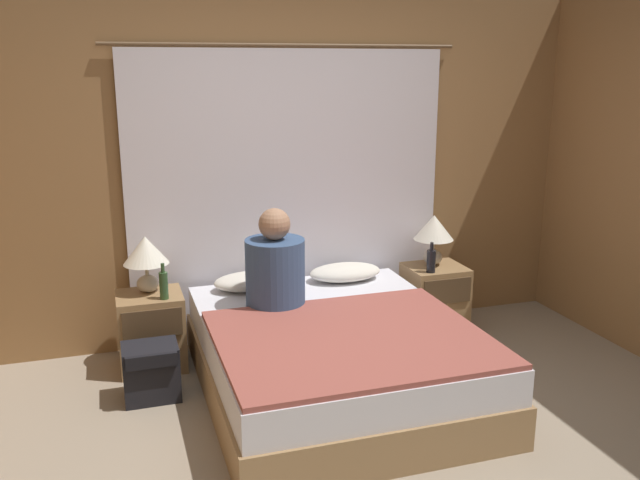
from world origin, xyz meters
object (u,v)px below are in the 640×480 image
(nightstand_left, at_px, (151,331))
(bed, at_px, (334,358))
(person_left_in_bed, at_px, (275,268))
(beer_bottle_on_right_stand, at_px, (431,261))
(backpack_on_floor, at_px, (151,368))
(lamp_left, at_px, (146,254))
(pillow_right, at_px, (345,272))
(nightstand_right, at_px, (434,299))
(pillow_left, at_px, (252,281))
(beer_bottle_on_left_stand, at_px, (164,285))
(lamp_right, at_px, (434,231))

(nightstand_left, bearing_deg, bed, -34.23)
(person_left_in_bed, bearing_deg, beer_bottle_on_right_stand, 9.61)
(beer_bottle_on_right_stand, relative_size, backpack_on_floor, 0.65)
(lamp_left, height_order, beer_bottle_on_right_stand, lamp_left)
(pillow_right, relative_size, beer_bottle_on_right_stand, 2.36)
(lamp_left, bearing_deg, nightstand_right, -1.62)
(backpack_on_floor, bearing_deg, lamp_left, 85.65)
(pillow_left, xyz_separation_m, beer_bottle_on_left_stand, (-0.62, -0.17, 0.09))
(pillow_right, relative_size, backpack_on_floor, 1.54)
(beer_bottle_on_left_stand, bearing_deg, pillow_left, 15.68)
(bed, height_order, pillow_left, pillow_left)
(nightstand_left, height_order, pillow_left, pillow_left)
(nightstand_right, height_order, beer_bottle_on_right_stand, beer_bottle_on_right_stand)
(lamp_left, relative_size, backpack_on_floor, 1.11)
(lamp_right, bearing_deg, lamp_left, 180.00)
(backpack_on_floor, bearing_deg, beer_bottle_on_right_stand, 9.48)
(lamp_right, height_order, pillow_right, lamp_right)
(bed, distance_m, nightstand_right, 1.28)
(nightstand_left, xyz_separation_m, nightstand_right, (2.11, 0.00, 0.00))
(beer_bottle_on_left_stand, relative_size, backpack_on_floor, 0.69)
(beer_bottle_on_right_stand, bearing_deg, beer_bottle_on_left_stand, 180.00)
(lamp_left, relative_size, beer_bottle_on_right_stand, 1.70)
(bed, bearing_deg, lamp_right, 36.39)
(pillow_left, relative_size, person_left_in_bed, 0.82)
(pillow_right, bearing_deg, pillow_left, 180.00)
(beer_bottle_on_right_stand, bearing_deg, backpack_on_floor, -170.52)
(nightstand_left, relative_size, pillow_right, 0.97)
(pillow_left, xyz_separation_m, backpack_on_floor, (-0.75, -0.51, -0.33))
(beer_bottle_on_right_stand, bearing_deg, nightstand_right, 48.62)
(bed, distance_m, nightstand_left, 1.28)
(lamp_right, bearing_deg, nightstand_left, -178.38)
(pillow_right, bearing_deg, lamp_right, 0.24)
(nightstand_right, xyz_separation_m, person_left_in_bed, (-1.32, -0.32, 0.46))
(beer_bottle_on_right_stand, bearing_deg, nightstand_left, 176.69)
(pillow_left, distance_m, backpack_on_floor, 0.96)
(beer_bottle_on_right_stand, bearing_deg, bed, -147.73)
(person_left_in_bed, bearing_deg, pillow_left, 101.39)
(bed, distance_m, person_left_in_bed, 0.69)
(bed, bearing_deg, backpack_on_floor, 166.65)
(nightstand_left, distance_m, person_left_in_bed, 0.97)
(beer_bottle_on_left_stand, bearing_deg, pillow_right, 7.52)
(bed, bearing_deg, beer_bottle_on_left_stand, 148.04)
(person_left_in_bed, bearing_deg, nightstand_left, 157.59)
(backpack_on_floor, bearing_deg, nightstand_left, 85.09)
(nightstand_left, bearing_deg, pillow_right, 2.32)
(pillow_left, relative_size, backpack_on_floor, 1.54)
(nightstand_left, xyz_separation_m, pillow_right, (1.40, 0.06, 0.26))
(bed, distance_m, pillow_left, 0.90)
(pillow_left, relative_size, pillow_right, 1.00)
(lamp_left, relative_size, beer_bottle_on_left_stand, 1.60)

